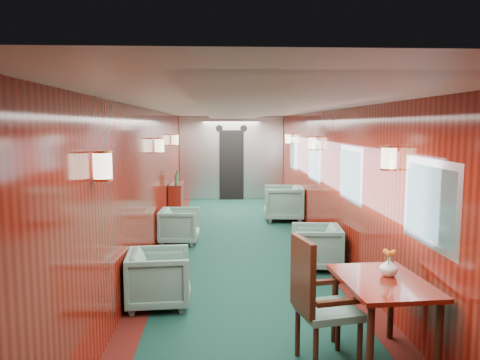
{
  "coord_description": "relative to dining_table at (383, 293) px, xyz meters",
  "views": [
    {
      "loc": [
        -0.42,
        -7.55,
        2.15
      ],
      "look_at": [
        0.0,
        0.89,
        1.15
      ],
      "focal_mm": 35.0,
      "sensor_mm": 36.0,
      "label": 1
    }
  ],
  "objects": [
    {
      "name": "room",
      "position": [
        -1.06,
        3.59,
        0.98
      ],
      "size": [
        12.0,
        12.1,
        2.4
      ],
      "color": "#0E3329",
      "rests_on": "ground"
    },
    {
      "name": "dining_table",
      "position": [
        0.0,
        0.0,
        0.0
      ],
      "size": [
        0.79,
        1.08,
        0.78
      ],
      "rotation": [
        0.0,
        0.0,
        0.07
      ],
      "color": "maroon",
      "rests_on": "ground"
    },
    {
      "name": "armchair_left_far",
      "position": [
        -2.16,
        4.44,
        -0.33
      ],
      "size": [
        0.74,
        0.72,
        0.64
      ],
      "primitive_type": "imported",
      "rotation": [
        0.0,
        0.0,
        1.51
      ],
      "color": "#22504B",
      "rests_on": "ground"
    },
    {
      "name": "credenza",
      "position": [
        -2.4,
        6.58,
        -0.22
      ],
      "size": [
        0.29,
        0.94,
        1.11
      ],
      "color": "maroon",
      "rests_on": "ground"
    },
    {
      "name": "windows_right",
      "position": [
        0.43,
        3.84,
        0.8
      ],
      "size": [
        0.02,
        8.6,
        0.8
      ],
      "color": "silver",
      "rests_on": "ground"
    },
    {
      "name": "armchair_left_near",
      "position": [
        -2.17,
        1.46,
        -0.32
      ],
      "size": [
        0.79,
        0.77,
        0.67
      ],
      "primitive_type": "imported",
      "rotation": [
        0.0,
        0.0,
        1.64
      ],
      "color": "#22504B",
      "rests_on": "ground"
    },
    {
      "name": "flower_vase",
      "position": [
        0.09,
        0.1,
        0.21
      ],
      "size": [
        0.21,
        0.21,
        0.17
      ],
      "primitive_type": "imported",
      "rotation": [
        0.0,
        0.0,
        0.31
      ],
      "color": "silver",
      "rests_on": "dining_table"
    },
    {
      "name": "bulkhead",
      "position": [
        -1.06,
        9.5,
        0.53
      ],
      "size": [
        2.98,
        0.17,
        2.39
      ],
      "color": "#B8BBC0",
      "rests_on": "ground"
    },
    {
      "name": "side_chair",
      "position": [
        -0.6,
        -0.02,
        -0.02
      ],
      "size": [
        0.61,
        0.64,
        1.17
      ],
      "rotation": [
        0.0,
        0.0,
        0.21
      ],
      "color": "#22504B",
      "rests_on": "ground"
    },
    {
      "name": "armchair_right_near",
      "position": [
        0.01,
        2.81,
        -0.32
      ],
      "size": [
        0.78,
        0.76,
        0.66
      ],
      "primitive_type": "imported",
      "rotation": [
        0.0,
        0.0,
        -1.66
      ],
      "color": "#22504B",
      "rests_on": "ground"
    },
    {
      "name": "wall_sconces",
      "position": [
        -1.06,
        4.15,
        1.14
      ],
      "size": [
        2.97,
        7.97,
        0.25
      ],
      "color": "#F4E5BE",
      "rests_on": "ground"
    },
    {
      "name": "armchair_right_far",
      "position": [
        0.01,
        6.39,
        -0.26
      ],
      "size": [
        0.93,
        0.91,
        0.79
      ],
      "primitive_type": "imported",
      "rotation": [
        0.0,
        0.0,
        -1.65
      ],
      "color": "#22504B",
      "rests_on": "ground"
    }
  ]
}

